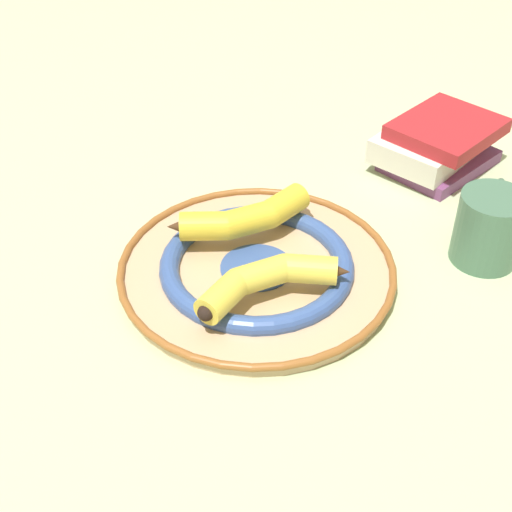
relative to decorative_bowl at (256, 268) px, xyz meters
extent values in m
plane|color=#B2C693|center=(0.00, 0.02, -0.01)|extent=(2.80, 2.80, 0.00)
cylinder|color=tan|center=(0.00, 0.00, -0.01)|extent=(0.36, 0.36, 0.01)
torus|color=#385699|center=(0.00, 0.00, 0.00)|extent=(0.26, 0.26, 0.03)
cylinder|color=#385699|center=(0.00, 0.00, 0.00)|extent=(0.10, 0.10, 0.00)
torus|color=#995B28|center=(0.00, 0.00, 0.00)|extent=(0.37, 0.37, 0.01)
cylinder|color=yellow|center=(-0.07, 0.04, 0.04)|extent=(0.07, 0.04, 0.04)
cylinder|color=yellow|center=(-0.01, 0.06, 0.04)|extent=(0.07, 0.06, 0.04)
cylinder|color=yellow|center=(0.04, 0.10, 0.04)|extent=(0.06, 0.07, 0.04)
sphere|color=yellow|center=(-0.04, 0.04, 0.04)|extent=(0.04, 0.04, 0.04)
sphere|color=yellow|center=(0.02, 0.07, 0.04)|extent=(0.04, 0.04, 0.04)
cone|color=#472D19|center=(-0.10, 0.05, 0.04)|extent=(0.03, 0.03, 0.03)
sphere|color=black|center=(0.05, 0.13, 0.04)|extent=(0.02, 0.02, 0.02)
cylinder|color=yellow|center=(0.07, -0.04, 0.04)|extent=(0.06, 0.04, 0.04)
cylinder|color=yellow|center=(0.01, -0.06, 0.04)|extent=(0.07, 0.06, 0.04)
cylinder|color=yellow|center=(-0.04, -0.09, 0.04)|extent=(0.07, 0.07, 0.04)
sphere|color=yellow|center=(0.04, -0.04, 0.04)|extent=(0.04, 0.04, 0.04)
sphere|color=yellow|center=(-0.02, -0.07, 0.04)|extent=(0.04, 0.04, 0.04)
cone|color=#472D19|center=(0.10, -0.04, 0.04)|extent=(0.04, 0.03, 0.03)
sphere|color=black|center=(-0.06, -0.12, 0.04)|extent=(0.02, 0.02, 0.02)
cube|color=#753D70|center=(-0.29, -0.29, 0.00)|extent=(0.21, 0.21, 0.02)
cube|color=white|center=(-0.29, -0.29, 0.00)|extent=(0.20, 0.20, 0.02)
cube|color=silver|center=(-0.27, -0.29, 0.03)|extent=(0.22, 0.23, 0.04)
cube|color=white|center=(-0.28, -0.30, 0.03)|extent=(0.21, 0.21, 0.03)
cube|color=#AD2328|center=(-0.29, -0.28, 0.06)|extent=(0.21, 0.21, 0.02)
cube|color=white|center=(-0.29, -0.28, 0.06)|extent=(0.20, 0.20, 0.02)
cylinder|color=#477056|center=(-0.31, -0.05, 0.04)|extent=(0.09, 0.09, 0.10)
cylinder|color=#331C0F|center=(-0.31, -0.05, 0.07)|extent=(0.07, 0.07, 0.01)
torus|color=#477056|center=(-0.33, -0.11, 0.04)|extent=(0.04, 0.07, 0.07)
camera|label=1|loc=(-0.02, 0.72, 0.60)|focal=50.00mm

